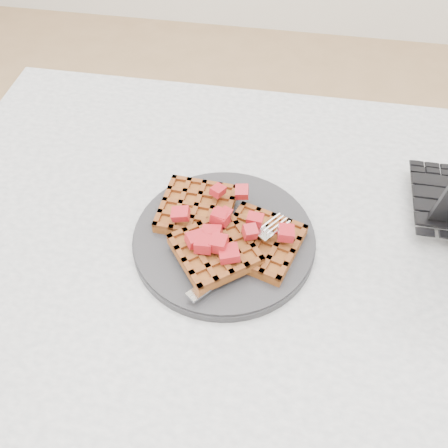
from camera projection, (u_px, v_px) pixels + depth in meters
name	position (u px, v px, depth m)	size (l,w,h in m)	color
table	(317.00, 322.00, 0.74)	(1.20, 0.80, 0.75)	silver
plate	(224.00, 239.00, 0.69)	(0.25, 0.25, 0.02)	#242427
waffles	(224.00, 232.00, 0.67)	(0.21, 0.19, 0.03)	brown
strawberry_pile	(224.00, 217.00, 0.65)	(0.15, 0.15, 0.02)	maroon
fork	(246.00, 256.00, 0.65)	(0.02, 0.18, 0.02)	silver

